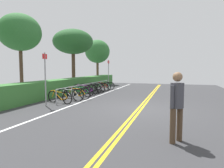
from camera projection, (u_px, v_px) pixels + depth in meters
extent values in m
cube|color=#353538|center=(140.00, 109.00, 8.78)|extent=(29.58, 11.71, 0.05)
cube|color=gold|center=(142.00, 109.00, 8.75)|extent=(26.62, 0.10, 0.00)
cube|color=gold|center=(138.00, 109.00, 8.80)|extent=(26.62, 0.10, 0.00)
cube|color=white|center=(74.00, 105.00, 9.76)|extent=(26.62, 0.12, 0.00)
cylinder|color=#9EA0A5|center=(56.00, 97.00, 9.71)|extent=(0.05, 0.05, 0.76)
cylinder|color=#9EA0A5|center=(72.00, 93.00, 11.20)|extent=(0.05, 0.05, 0.76)
cylinder|color=#9EA0A5|center=(84.00, 90.00, 12.69)|extent=(0.05, 0.05, 0.76)
cylinder|color=#9EA0A5|center=(93.00, 88.00, 14.18)|extent=(0.05, 0.05, 0.76)
cylinder|color=#9EA0A5|center=(101.00, 86.00, 15.67)|extent=(0.05, 0.05, 0.76)
cylinder|color=#9EA0A5|center=(107.00, 85.00, 17.17)|extent=(0.05, 0.05, 0.76)
cylinder|color=#9EA0A5|center=(89.00, 84.00, 13.41)|extent=(7.84, 0.04, 0.04)
torus|color=black|center=(53.00, 97.00, 10.46)|extent=(0.19, 0.66, 0.66)
torus|color=black|center=(67.00, 98.00, 9.96)|extent=(0.19, 0.66, 0.66)
cylinder|color=orange|center=(58.00, 96.00, 10.27)|extent=(0.15, 0.58, 0.45)
cylinder|color=orange|center=(59.00, 92.00, 10.22)|extent=(0.18, 0.69, 0.07)
cylinder|color=orange|center=(63.00, 96.00, 10.10)|extent=(0.07, 0.17, 0.41)
cylinder|color=orange|center=(65.00, 99.00, 10.05)|extent=(0.11, 0.37, 0.17)
cylinder|color=orange|center=(65.00, 95.00, 10.01)|extent=(0.09, 0.25, 0.28)
cylinder|color=orange|center=(53.00, 94.00, 10.42)|extent=(0.06, 0.14, 0.30)
cube|color=black|center=(64.00, 92.00, 10.05)|extent=(0.12, 0.21, 0.05)
cylinder|color=orange|center=(54.00, 90.00, 10.38)|extent=(0.46, 0.12, 0.03)
torus|color=black|center=(63.00, 95.00, 11.06)|extent=(0.06, 0.71, 0.71)
torus|color=black|center=(78.00, 95.00, 10.76)|extent=(0.06, 0.71, 0.71)
cylinder|color=white|center=(68.00, 93.00, 10.94)|extent=(0.04, 0.56, 0.49)
cylinder|color=white|center=(69.00, 90.00, 10.91)|extent=(0.04, 0.67, 0.07)
cylinder|color=white|center=(74.00, 94.00, 10.84)|extent=(0.04, 0.16, 0.44)
cylinder|color=white|center=(75.00, 96.00, 10.82)|extent=(0.04, 0.36, 0.18)
cylinder|color=white|center=(76.00, 93.00, 10.78)|extent=(0.04, 0.24, 0.30)
cylinder|color=white|center=(63.00, 92.00, 11.03)|extent=(0.04, 0.13, 0.32)
cube|color=black|center=(74.00, 90.00, 10.80)|extent=(0.08, 0.20, 0.05)
cylinder|color=white|center=(64.00, 88.00, 11.00)|extent=(0.46, 0.03, 0.03)
torus|color=black|center=(69.00, 93.00, 11.69)|extent=(0.06, 0.71, 0.71)
torus|color=black|center=(85.00, 94.00, 11.38)|extent=(0.06, 0.71, 0.71)
cylinder|color=orange|center=(75.00, 92.00, 11.57)|extent=(0.04, 0.59, 0.48)
cylinder|color=orange|center=(76.00, 89.00, 11.53)|extent=(0.04, 0.70, 0.07)
cylinder|color=orange|center=(80.00, 93.00, 11.47)|extent=(0.04, 0.17, 0.43)
cylinder|color=orange|center=(82.00, 95.00, 11.44)|extent=(0.04, 0.37, 0.18)
cylinder|color=orange|center=(83.00, 91.00, 11.41)|extent=(0.04, 0.25, 0.30)
cylinder|color=orange|center=(70.00, 91.00, 11.66)|extent=(0.04, 0.14, 0.32)
cube|color=black|center=(81.00, 89.00, 11.43)|extent=(0.08, 0.20, 0.05)
cylinder|color=orange|center=(71.00, 87.00, 11.63)|extent=(0.46, 0.03, 0.03)
torus|color=black|center=(72.00, 92.00, 12.46)|extent=(0.26, 0.68, 0.69)
torus|color=black|center=(88.00, 92.00, 12.46)|extent=(0.26, 0.68, 0.69)
cylinder|color=#198C38|center=(78.00, 91.00, 12.45)|extent=(0.21, 0.59, 0.47)
cylinder|color=#198C38|center=(79.00, 87.00, 12.44)|extent=(0.25, 0.70, 0.07)
cylinder|color=#198C38|center=(84.00, 91.00, 12.45)|extent=(0.08, 0.17, 0.42)
cylinder|color=#198C38|center=(85.00, 93.00, 12.46)|extent=(0.15, 0.38, 0.18)
cylinder|color=#198C38|center=(86.00, 90.00, 12.45)|extent=(0.11, 0.26, 0.29)
cylinder|color=#198C38|center=(73.00, 89.00, 12.45)|extent=(0.08, 0.14, 0.31)
cube|color=black|center=(85.00, 87.00, 12.43)|extent=(0.14, 0.21, 0.05)
cylinder|color=#198C38|center=(73.00, 86.00, 12.43)|extent=(0.45, 0.16, 0.03)
torus|color=black|center=(77.00, 90.00, 13.14)|extent=(0.20, 0.75, 0.75)
torus|color=black|center=(92.00, 90.00, 13.02)|extent=(0.20, 0.75, 0.75)
cylinder|color=purple|center=(83.00, 89.00, 13.09)|extent=(0.15, 0.61, 0.52)
cylinder|color=purple|center=(84.00, 86.00, 13.06)|extent=(0.18, 0.72, 0.07)
cylinder|color=purple|center=(88.00, 89.00, 13.05)|extent=(0.07, 0.18, 0.46)
cylinder|color=purple|center=(90.00, 91.00, 13.05)|extent=(0.11, 0.39, 0.19)
cylinder|color=purple|center=(91.00, 88.00, 13.02)|extent=(0.09, 0.27, 0.32)
cylinder|color=purple|center=(78.00, 88.00, 13.12)|extent=(0.06, 0.15, 0.34)
cube|color=black|center=(89.00, 85.00, 13.02)|extent=(0.12, 0.21, 0.05)
cylinder|color=purple|center=(78.00, 84.00, 13.10)|extent=(0.46, 0.12, 0.03)
torus|color=black|center=(82.00, 89.00, 13.98)|extent=(0.07, 0.74, 0.74)
torus|color=black|center=(97.00, 89.00, 13.67)|extent=(0.07, 0.74, 0.74)
cylinder|color=black|center=(88.00, 88.00, 13.86)|extent=(0.05, 0.62, 0.51)
cylinder|color=black|center=(88.00, 85.00, 13.82)|extent=(0.05, 0.74, 0.07)
cylinder|color=black|center=(92.00, 88.00, 13.75)|extent=(0.04, 0.18, 0.45)
cylinder|color=black|center=(94.00, 90.00, 13.73)|extent=(0.04, 0.39, 0.19)
cylinder|color=black|center=(95.00, 87.00, 13.69)|extent=(0.04, 0.27, 0.31)
cylinder|color=black|center=(83.00, 87.00, 13.95)|extent=(0.04, 0.14, 0.34)
cube|color=black|center=(93.00, 85.00, 13.71)|extent=(0.08, 0.20, 0.05)
cylinder|color=black|center=(84.00, 84.00, 13.92)|extent=(0.46, 0.04, 0.03)
torus|color=black|center=(89.00, 88.00, 14.75)|extent=(0.23, 0.74, 0.74)
torus|color=black|center=(101.00, 88.00, 14.22)|extent=(0.23, 0.74, 0.74)
cylinder|color=black|center=(93.00, 87.00, 14.54)|extent=(0.17, 0.58, 0.51)
cylinder|color=black|center=(94.00, 84.00, 14.49)|extent=(0.20, 0.69, 0.07)
cylinder|color=black|center=(97.00, 87.00, 14.36)|extent=(0.07, 0.17, 0.46)
cylinder|color=black|center=(99.00, 89.00, 14.32)|extent=(0.12, 0.37, 0.19)
cylinder|color=black|center=(99.00, 86.00, 14.27)|extent=(0.09, 0.26, 0.31)
cylinder|color=black|center=(90.00, 86.00, 14.71)|extent=(0.07, 0.14, 0.34)
cube|color=black|center=(98.00, 84.00, 14.31)|extent=(0.12, 0.21, 0.05)
cylinder|color=black|center=(90.00, 83.00, 14.66)|extent=(0.45, 0.13, 0.03)
torus|color=black|center=(94.00, 87.00, 15.50)|extent=(0.16, 0.72, 0.72)
torus|color=black|center=(105.00, 88.00, 15.07)|extent=(0.16, 0.72, 0.72)
cylinder|color=silver|center=(98.00, 86.00, 15.33)|extent=(0.12, 0.57, 0.49)
cylinder|color=silver|center=(98.00, 83.00, 15.28)|extent=(0.13, 0.67, 0.07)
cylinder|color=silver|center=(101.00, 87.00, 15.18)|extent=(0.06, 0.17, 0.44)
cylinder|color=silver|center=(103.00, 88.00, 15.15)|extent=(0.09, 0.36, 0.18)
cylinder|color=silver|center=(103.00, 86.00, 15.10)|extent=(0.07, 0.25, 0.30)
cylinder|color=silver|center=(94.00, 85.00, 15.46)|extent=(0.05, 0.14, 0.32)
cube|color=black|center=(102.00, 83.00, 15.14)|extent=(0.11, 0.21, 0.05)
cylinder|color=silver|center=(95.00, 82.00, 15.42)|extent=(0.46, 0.09, 0.03)
torus|color=black|center=(98.00, 86.00, 16.27)|extent=(0.24, 0.71, 0.72)
torus|color=black|center=(107.00, 87.00, 15.76)|extent=(0.24, 0.71, 0.72)
cylinder|color=red|center=(101.00, 85.00, 16.07)|extent=(0.17, 0.54, 0.49)
cylinder|color=red|center=(102.00, 83.00, 16.02)|extent=(0.20, 0.64, 0.07)
cylinder|color=red|center=(104.00, 86.00, 15.90)|extent=(0.08, 0.16, 0.44)
cylinder|color=red|center=(105.00, 87.00, 15.86)|extent=(0.12, 0.35, 0.18)
cylinder|color=red|center=(106.00, 85.00, 15.81)|extent=(0.10, 0.24, 0.30)
cylinder|color=red|center=(98.00, 84.00, 16.23)|extent=(0.07, 0.13, 0.33)
cube|color=black|center=(105.00, 83.00, 15.85)|extent=(0.13, 0.21, 0.05)
cylinder|color=red|center=(99.00, 82.00, 16.19)|extent=(0.45, 0.14, 0.03)
torus|color=black|center=(99.00, 86.00, 16.86)|extent=(0.06, 0.70, 0.70)
torus|color=black|center=(111.00, 86.00, 16.53)|extent=(0.06, 0.70, 0.70)
cylinder|color=#198C38|center=(103.00, 85.00, 16.73)|extent=(0.04, 0.62, 0.48)
cylinder|color=#198C38|center=(104.00, 82.00, 16.69)|extent=(0.04, 0.74, 0.07)
cylinder|color=#198C38|center=(107.00, 85.00, 16.62)|extent=(0.04, 0.18, 0.43)
cylinder|color=#198C38|center=(108.00, 87.00, 16.59)|extent=(0.04, 0.39, 0.18)
cylinder|color=#198C38|center=(109.00, 84.00, 16.55)|extent=(0.04, 0.27, 0.30)
cylinder|color=#198C38|center=(99.00, 84.00, 16.83)|extent=(0.04, 0.14, 0.32)
cube|color=black|center=(108.00, 82.00, 16.58)|extent=(0.08, 0.20, 0.05)
cylinder|color=#198C38|center=(100.00, 82.00, 16.80)|extent=(0.46, 0.03, 0.03)
cylinder|color=#4C3826|center=(173.00, 126.00, 4.69)|extent=(0.14, 0.14, 0.86)
cylinder|color=#4C3826|center=(180.00, 124.00, 4.87)|extent=(0.14, 0.14, 0.86)
cylinder|color=#3F3F47|center=(177.00, 95.00, 4.72)|extent=(0.32, 0.32, 0.61)
sphere|color=#8C6647|center=(178.00, 77.00, 4.69)|extent=(0.23, 0.23, 0.23)
cylinder|color=#3F3F47|center=(172.00, 97.00, 4.60)|extent=(0.09, 0.09, 0.55)
cylinder|color=#3F3F47|center=(182.00, 95.00, 4.85)|extent=(0.09, 0.09, 0.55)
cylinder|color=gray|center=(45.00, 80.00, 9.28)|extent=(0.06, 0.06, 2.56)
cube|color=red|center=(45.00, 56.00, 9.19)|extent=(0.36, 0.06, 0.24)
cylinder|color=gray|center=(109.00, 74.00, 17.58)|extent=(0.06, 0.06, 2.56)
cube|color=red|center=(108.00, 62.00, 17.49)|extent=(0.36, 0.05, 0.24)
cube|color=#387533|center=(74.00, 85.00, 15.42)|extent=(16.84, 1.07, 1.05)
cylinder|color=#473323|center=(21.00, 73.00, 12.79)|extent=(0.22, 0.22, 3.06)
ellipsoid|color=#2D6B30|center=(20.00, 32.00, 12.58)|extent=(2.69, 2.69, 2.38)
cylinder|color=#473323|center=(74.00, 71.00, 17.08)|extent=(0.31, 0.31, 3.15)
ellipsoid|color=#235626|center=(73.00, 42.00, 16.88)|extent=(3.45, 3.45, 2.13)
cylinder|color=brown|center=(98.00, 73.00, 22.32)|extent=(0.27, 0.27, 2.55)
ellipsoid|color=#2D6B30|center=(97.00, 51.00, 22.13)|extent=(2.79, 2.79, 2.61)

